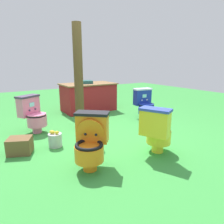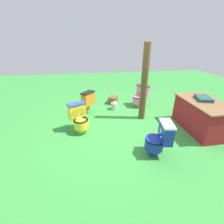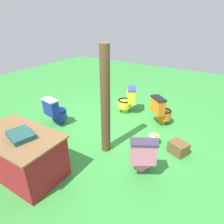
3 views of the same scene
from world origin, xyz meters
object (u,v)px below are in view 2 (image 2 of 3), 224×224
object	(u,v)px
toilet_pink	(140,96)
wooden_post	(144,84)
lemon_bucket	(114,106)
toilet_yellow	(79,118)
toilet_orange	(86,102)
toilet_blue	(159,139)
small_crate	(113,100)
vendor_table	(202,115)

from	to	relation	value
toilet_pink	wooden_post	xyz separation A→B (m)	(0.89, -0.22, 0.67)
wooden_post	lemon_bucket	distance (m)	1.38
toilet_yellow	lemon_bucket	world-z (taller)	toilet_yellow
toilet_pink	lemon_bucket	distance (m)	0.96
wooden_post	toilet_orange	bearing A→B (deg)	-108.86
toilet_blue	toilet_pink	world-z (taller)	same
wooden_post	small_crate	bearing A→B (deg)	-152.67
toilet_orange	vendor_table	world-z (taller)	vendor_table
lemon_bucket	small_crate	bearing A→B (deg)	176.33
toilet_yellow	lemon_bucket	bearing A→B (deg)	-157.23
toilet_blue	toilet_pink	xyz separation A→B (m)	(-2.49, 0.40, 0.00)
toilet_yellow	vendor_table	world-z (taller)	vendor_table
toilet_orange	vendor_table	bearing A→B (deg)	-74.89
toilet_yellow	toilet_orange	size ratio (longest dim) A/B	1.00
toilet_blue	toilet_orange	bearing A→B (deg)	42.85
toilet_orange	toilet_pink	xyz separation A→B (m)	(-0.33, 1.84, -0.00)
toilet_orange	lemon_bucket	distance (m)	0.97
vendor_table	toilet_orange	bearing A→B (deg)	-115.32
toilet_orange	small_crate	world-z (taller)	toilet_orange
small_crate	lemon_bucket	distance (m)	0.53
toilet_yellow	toilet_blue	world-z (taller)	same
lemon_bucket	toilet_orange	bearing A→B (deg)	-77.77
vendor_table	wooden_post	distance (m)	1.68
wooden_post	toilet_yellow	bearing A→B (deg)	-75.39
toilet_yellow	wooden_post	xyz separation A→B (m)	(-0.46, 1.77, 0.67)
wooden_post	small_crate	xyz separation A→B (m)	(-1.28, -0.66, -0.92)
toilet_yellow	toilet_pink	world-z (taller)	same
toilet_orange	lemon_bucket	size ratio (longest dim) A/B	2.63
toilet_pink	vendor_table	bearing A→B (deg)	-177.95
wooden_post	toilet_blue	bearing A→B (deg)	-6.33
toilet_yellow	lemon_bucket	xyz separation A→B (m)	(-1.21, 1.08, -0.26)
toilet_orange	toilet_blue	bearing A→B (deg)	-105.96
toilet_pink	vendor_table	xyz separation A→B (m)	(1.71, 1.08, 0.02)
lemon_bucket	toilet_blue	bearing A→B (deg)	12.35
toilet_yellow	toilet_pink	xyz separation A→B (m)	(-1.35, 1.99, -0.00)
toilet_orange	vendor_table	distance (m)	3.23
small_crate	lemon_bucket	size ratio (longest dim) A/B	1.22
small_crate	lemon_bucket	xyz separation A→B (m)	(0.53, -0.03, -0.01)
toilet_blue	small_crate	bearing A→B (deg)	18.74
toilet_orange	vendor_table	xyz separation A→B (m)	(1.38, 2.92, 0.02)
wooden_post	lemon_bucket	bearing A→B (deg)	-137.18
small_crate	toilet_orange	bearing A→B (deg)	-52.59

